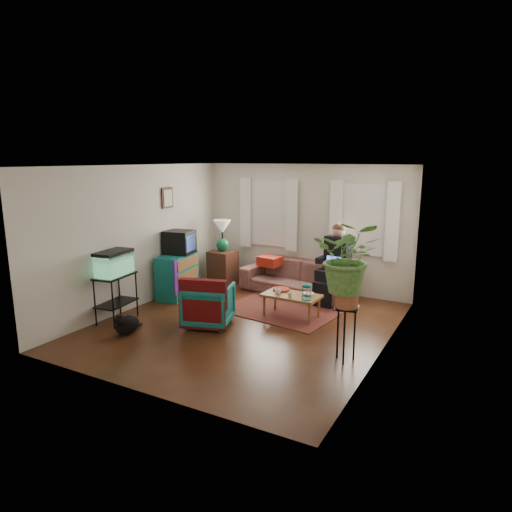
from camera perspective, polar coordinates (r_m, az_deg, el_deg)
The scene contains 31 objects.
floor at distance 7.66m, azimuth -1.45°, elevation -8.63°, with size 4.50×5.00×0.01m, color #4F2B14.
ceiling at distance 7.16m, azimuth -1.56°, elevation 11.22°, with size 4.50×5.00×0.01m, color white.
wall_back at distance 9.51m, azimuth 6.07°, elevation 3.53°, with size 4.50×0.01×2.60m, color silver.
wall_front at distance 5.34m, azimuth -15.08°, elevation -3.68°, with size 4.50×0.01×2.60m, color silver.
wall_left at distance 8.63m, azimuth -14.56°, elevation 2.31°, with size 0.01×5.00×2.60m, color silver.
wall_right at distance 6.49m, azimuth 15.96°, elevation -0.94°, with size 0.01×5.00×2.60m, color silver.
window_left at distance 9.79m, azimuth 1.71°, elevation 5.31°, with size 1.08×0.04×1.38m, color white.
window_right at distance 9.06m, azimuth 13.40°, elevation 4.43°, with size 1.08×0.04×1.38m, color white.
curtains_left at distance 9.72m, azimuth 1.50°, elevation 5.27°, with size 1.36×0.06×1.50m, color white.
curtains_right at distance 8.98m, azimuth 13.26°, elevation 4.37°, with size 1.36×0.06×1.50m, color white.
picture_frame at distance 9.16m, azimuth -10.98°, elevation 7.14°, with size 0.04×0.32×0.40m, color #3D2616.
area_rug at distance 8.44m, azimuth 3.43°, elevation -6.60°, with size 2.00×1.60×0.01m, color maroon.
sofa at distance 9.25m, azimuth 5.15°, elevation -2.07°, with size 2.30×0.91×0.90m, color brown.
seated_person at distance 8.81m, azimuth 9.79°, elevation -1.35°, with size 0.57×0.71×1.37m, color black, non-canonical shape.
side_table at distance 9.94m, azimuth -4.16°, elevation -1.50°, with size 0.51×0.51×0.75m, color #402818.
table_lamp at distance 9.80m, azimuth -4.23°, elevation 2.46°, with size 0.39×0.39×0.69m, color white, non-canonical shape.
dresser at distance 9.21m, azimuth -9.81°, elevation -2.39°, with size 0.48×0.95×0.86m, color #105661.
crt_tv at distance 9.15m, azimuth -9.57°, elevation 1.73°, with size 0.52×0.48×0.46m, color black.
aquarium_stand at distance 8.07m, azimuth -17.06°, elevation -5.07°, with size 0.40×0.72×0.81m, color black.
aquarium at distance 7.91m, azimuth -17.34°, elevation -0.80°, with size 0.36×0.66×0.42m, color #7FD899.
black_cat at distance 7.49m, azimuth -15.79°, elevation -8.06°, with size 0.29×0.44×0.38m, color black.
armchair at distance 7.59m, azimuth -5.94°, elevation -5.85°, with size 0.74×0.69×0.76m, color #114F68.
serape_throw at distance 7.28m, azimuth -6.65°, elevation -5.36°, with size 0.76×0.18×0.63m, color #9E0A0A.
coffee_table at distance 7.99m, azimuth 4.45°, elevation -6.21°, with size 0.98×0.54×0.41m, color brown.
cup_a at distance 7.94m, azimuth 2.74°, elevation -4.45°, with size 0.11×0.11×0.09m, color white.
cup_b at distance 7.76m, azimuth 4.25°, elevation -4.87°, with size 0.09×0.09×0.08m, color beige.
bowl at distance 7.90m, azimuth 6.51°, elevation -4.76°, with size 0.19×0.19×0.05m, color white.
snack_tray at distance 8.16m, azimuth 3.19°, elevation -4.19°, with size 0.30×0.30×0.04m, color #B21414.
birdcage at distance 7.64m, azimuth 6.34°, elevation -4.41°, with size 0.16×0.16×0.29m, color #115B6B, non-canonical shape.
plant_stand at distance 6.37m, azimuth 11.11°, elevation -9.56°, with size 0.33×0.33×0.77m, color black.
potted_plant at distance 6.10m, azimuth 11.46°, elevation -1.53°, with size 0.88×0.76×0.98m, color #599947.
Camera 1 is at (3.59, -6.19, 2.72)m, focal length 32.00 mm.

